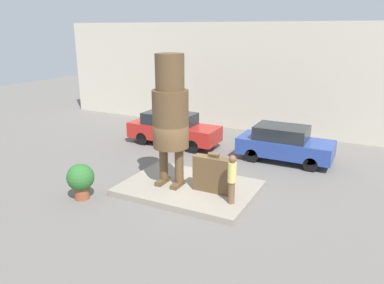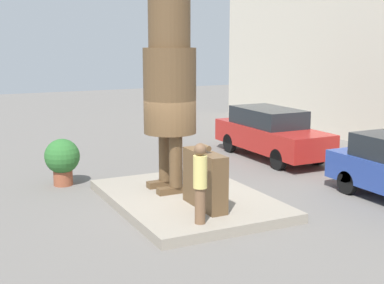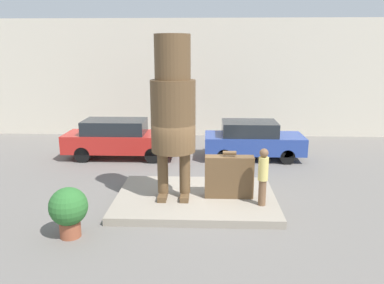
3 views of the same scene
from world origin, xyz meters
TOP-DOWN VIEW (x-y plane):
  - ground_plane at (0.00, 0.00)m, footprint 60.00×60.00m
  - pedestal at (0.00, 0.00)m, footprint 4.87×3.48m
  - building_backdrop at (0.00, 9.60)m, footprint 28.00×0.60m
  - statue_figure at (-0.66, -0.17)m, footprint 1.30×1.30m
  - giant_suitcase at (1.01, -0.06)m, footprint 1.46×0.40m
  - tourist at (1.93, -0.66)m, footprint 0.29×0.29m
  - parked_car_red at (-3.45, 4.78)m, footprint 4.77×1.70m
  - parked_car_blue at (2.29, 4.90)m, footprint 4.19×1.77m
  - planter_pot at (-3.09, -2.32)m, footprint 0.96×0.96m

SIDE VIEW (x-z plane):
  - ground_plane at x=0.00m, z-range 0.00..0.00m
  - pedestal at x=0.00m, z-range 0.00..0.22m
  - planter_pot at x=-3.09m, z-range 0.10..1.39m
  - parked_car_blue at x=2.29m, z-range 0.03..1.66m
  - giant_suitcase at x=1.01m, z-range 0.15..1.59m
  - parked_car_red at x=-3.45m, z-range 0.04..1.71m
  - tourist at x=1.93m, z-range 0.30..1.99m
  - statue_figure at x=-0.66m, z-range 0.63..5.42m
  - building_backdrop at x=0.00m, z-range 0.00..6.18m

